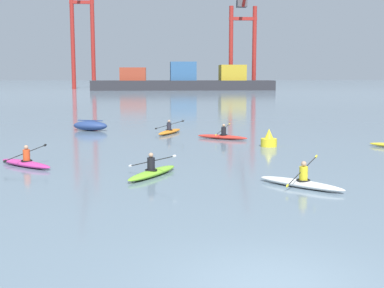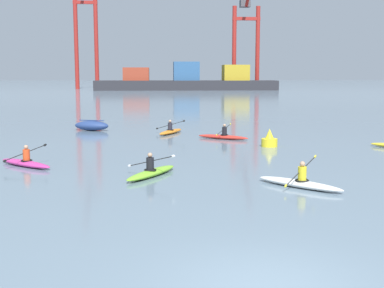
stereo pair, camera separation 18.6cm
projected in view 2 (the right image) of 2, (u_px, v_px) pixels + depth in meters
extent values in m
plane|color=slate|center=(267.00, 287.00, 9.51)|extent=(800.00, 800.00, 0.00)
cube|color=#28282D|center=(186.00, 85.00, 135.36)|extent=(48.51, 8.77, 2.58)
cube|color=#993823|center=(136.00, 74.00, 134.08)|extent=(6.79, 6.14, 3.41)
cube|color=#2D5684|center=(186.00, 71.00, 134.85)|extent=(6.79, 6.14, 4.94)
cube|color=#B29323|center=(236.00, 73.00, 135.78)|extent=(6.79, 6.14, 4.15)
cylinder|color=maroon|center=(76.00, 38.00, 144.61)|extent=(1.20, 1.20, 28.90)
cylinder|color=maroon|center=(96.00, 39.00, 144.99)|extent=(1.20, 1.20, 28.90)
cube|color=maroon|center=(85.00, 2.00, 143.43)|extent=(6.92, 0.90, 0.90)
cylinder|color=maroon|center=(234.00, 48.00, 142.13)|extent=(1.20, 1.20, 23.18)
cylinder|color=maroon|center=(258.00, 48.00, 142.56)|extent=(1.20, 1.20, 23.18)
cube|color=maroon|center=(246.00, 19.00, 141.25)|extent=(7.87, 0.90, 0.90)
cube|color=#47474C|center=(245.00, 4.00, 143.11)|extent=(2.80, 2.80, 2.00)
ellipsoid|color=navy|center=(92.00, 126.00, 36.40)|extent=(2.82, 1.90, 0.70)
cube|color=navy|center=(92.00, 120.00, 36.35)|extent=(1.86, 0.71, 0.06)
cylinder|color=yellow|center=(269.00, 143.00, 28.21)|extent=(0.90, 0.90, 0.45)
cone|color=yellow|center=(270.00, 134.00, 28.14)|extent=(0.49, 0.49, 0.55)
ellipsoid|color=orange|center=(171.00, 132.00, 34.50)|extent=(2.01, 3.33, 0.26)
torus|color=black|center=(170.00, 130.00, 34.39)|extent=(0.65, 0.65, 0.05)
cylinder|color=#23232D|center=(170.00, 126.00, 34.36)|extent=(0.30, 0.30, 0.50)
sphere|color=tan|center=(170.00, 121.00, 34.31)|extent=(0.19, 0.19, 0.19)
cylinder|color=black|center=(170.00, 125.00, 34.39)|extent=(1.84, 0.91, 0.62)
ellipsoid|color=black|center=(157.00, 129.00, 34.81)|extent=(0.20, 0.12, 0.16)
ellipsoid|color=black|center=(184.00, 121.00, 33.98)|extent=(0.20, 0.12, 0.16)
ellipsoid|color=red|center=(223.00, 137.00, 31.57)|extent=(3.20, 2.31, 0.26)
torus|color=black|center=(224.00, 135.00, 31.50)|extent=(0.68, 0.68, 0.05)
cylinder|color=black|center=(224.00, 131.00, 31.47)|extent=(0.30, 0.30, 0.50)
sphere|color=tan|center=(225.00, 125.00, 31.42)|extent=(0.19, 0.19, 0.19)
cylinder|color=black|center=(224.00, 129.00, 31.48)|extent=(1.12, 1.76, 0.52)
ellipsoid|color=yellow|center=(217.00, 135.00, 30.62)|extent=(0.14, 0.19, 0.15)
ellipsoid|color=yellow|center=(230.00, 124.00, 32.34)|extent=(0.14, 0.19, 0.15)
ellipsoid|color=silver|center=(299.00, 184.00, 17.95)|extent=(2.77, 2.88, 0.26)
torus|color=black|center=(302.00, 180.00, 17.86)|extent=(0.69, 0.69, 0.05)
cylinder|color=gold|center=(302.00, 174.00, 17.83)|extent=(0.30, 0.30, 0.50)
sphere|color=tan|center=(302.00, 164.00, 17.78)|extent=(0.19, 0.19, 0.19)
cylinder|color=black|center=(301.00, 171.00, 17.85)|extent=(1.45, 1.37, 0.81)
ellipsoid|color=yellow|center=(286.00, 186.00, 17.20)|extent=(0.18, 0.17, 0.17)
ellipsoid|color=yellow|center=(315.00, 157.00, 18.51)|extent=(0.18, 0.17, 0.17)
ellipsoid|color=#7ABC2D|center=(152.00, 173.00, 19.95)|extent=(2.26, 3.22, 0.26)
torus|color=black|center=(150.00, 170.00, 19.84)|extent=(0.67, 0.67, 0.05)
cylinder|color=black|center=(150.00, 164.00, 19.81)|extent=(0.30, 0.30, 0.50)
sphere|color=tan|center=(150.00, 155.00, 19.76)|extent=(0.19, 0.19, 0.19)
cylinder|color=black|center=(151.00, 161.00, 19.84)|extent=(1.76, 1.08, 0.58)
ellipsoid|color=silver|center=(129.00, 166.00, 20.34)|extent=(0.19, 0.14, 0.15)
ellipsoid|color=silver|center=(173.00, 156.00, 19.34)|extent=(0.19, 0.14, 0.15)
ellipsoid|color=#C13384|center=(25.00, 163.00, 22.11)|extent=(2.95, 2.70, 0.26)
torus|color=black|center=(27.00, 160.00, 22.03)|extent=(0.69, 0.69, 0.05)
cylinder|color=#DB471E|center=(26.00, 155.00, 22.00)|extent=(0.30, 0.30, 0.50)
sphere|color=tan|center=(26.00, 147.00, 21.95)|extent=(0.19, 0.19, 0.19)
cylinder|color=black|center=(26.00, 153.00, 22.01)|extent=(1.39, 1.57, 0.49)
ellipsoid|color=black|center=(5.00, 161.00, 21.24)|extent=(0.16, 0.18, 0.15)
ellipsoid|color=black|center=(45.00, 145.00, 22.79)|extent=(0.16, 0.18, 0.15)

